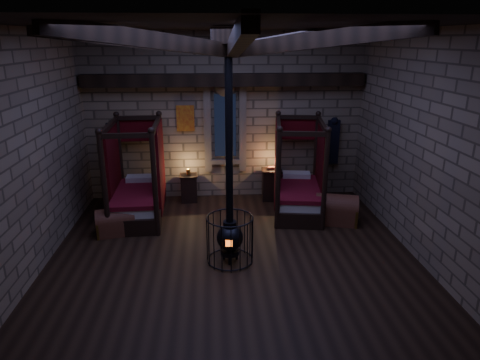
{
  "coord_description": "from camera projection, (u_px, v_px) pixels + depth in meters",
  "views": [
    {
      "loc": [
        -0.4,
        -7.32,
        3.99
      ],
      "look_at": [
        0.17,
        0.6,
        1.37
      ],
      "focal_mm": 32.0,
      "sensor_mm": 36.0,
      "label": 1
    }
  ],
  "objects": [
    {
      "name": "room",
      "position": [
        232.0,
        55.0,
        7.12
      ],
      "size": [
        7.02,
        7.02,
        4.29
      ],
      "color": "black",
      "rests_on": "ground"
    },
    {
      "name": "bed_left",
      "position": [
        138.0,
        194.0,
        9.98
      ],
      "size": [
        1.2,
        2.18,
        2.23
      ],
      "rotation": [
        0.0,
        0.0,
        0.03
      ],
      "color": "black",
      "rests_on": "ground"
    },
    {
      "name": "bed_right",
      "position": [
        297.0,
        190.0,
        10.32
      ],
      "size": [
        1.39,
        2.23,
        2.19
      ],
      "rotation": [
        0.0,
        0.0,
        -0.14
      ],
      "color": "black",
      "rests_on": "ground"
    },
    {
      "name": "trunk_left",
      "position": [
        116.0,
        222.0,
        9.16
      ],
      "size": [
        0.88,
        0.66,
        0.58
      ],
      "rotation": [
        0.0,
        0.0,
        0.21
      ],
      "color": "brown",
      "rests_on": "ground"
    },
    {
      "name": "trunk_right",
      "position": [
        336.0,
        210.0,
        9.71
      ],
      "size": [
        1.05,
        0.81,
        0.68
      ],
      "rotation": [
        0.0,
        0.0,
        -0.26
      ],
      "color": "brown",
      "rests_on": "ground"
    },
    {
      "name": "nightstand_left",
      "position": [
        189.0,
        188.0,
        10.98
      ],
      "size": [
        0.46,
        0.44,
        0.87
      ],
      "rotation": [
        0.0,
        0.0,
        0.05
      ],
      "color": "black",
      "rests_on": "ground"
    },
    {
      "name": "nightstand_right",
      "position": [
        271.0,
        184.0,
        11.08
      ],
      "size": [
        0.53,
        0.51,
        0.89
      ],
      "rotation": [
        0.0,
        0.0,
        -0.05
      ],
      "color": "black",
      "rests_on": "ground"
    },
    {
      "name": "stove",
      "position": [
        230.0,
        233.0,
        7.92
      ],
      "size": [
        0.88,
        0.88,
        4.05
      ],
      "rotation": [
        0.0,
        0.0,
        -0.12
      ],
      "color": "black",
      "rests_on": "ground"
    }
  ]
}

